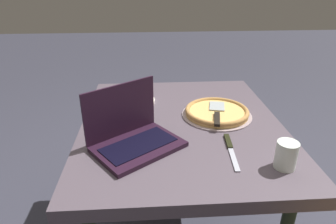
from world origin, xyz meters
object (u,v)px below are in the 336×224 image
pizza_tray (217,112)px  table_knife (230,148)px  drink_cup (286,155)px  laptop (133,134)px  dining_table (181,135)px  pizza_plate (131,100)px

pizza_tray → table_knife: 0.29m
table_knife → drink_cup: (-0.13, -0.15, 0.05)m
table_knife → pizza_tray: bearing=-1.9°
laptop → pizza_tray: (0.23, -0.38, -0.03)m
dining_table → pizza_plate: (0.23, 0.23, 0.08)m
dining_table → pizza_plate: pizza_plate is taller
dining_table → laptop: laptop is taller
laptop → table_knife: laptop is taller
pizza_plate → table_knife: bearing=-139.8°
pizza_plate → drink_cup: 0.81m
dining_table → drink_cup: drink_cup is taller
drink_cup → pizza_plate: bearing=42.6°
table_knife → drink_cup: drink_cup is taller
table_knife → drink_cup: bearing=-129.9°
laptop → drink_cup: bearing=-109.0°
drink_cup → pizza_tray: bearing=19.3°
laptop → drink_cup: size_ratio=3.94×
laptop → drink_cup: 0.55m
laptop → pizza_plate: laptop is taller
pizza_tray → pizza_plate: bearing=65.8°
dining_table → laptop: bearing=131.1°
dining_table → drink_cup: 0.49m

